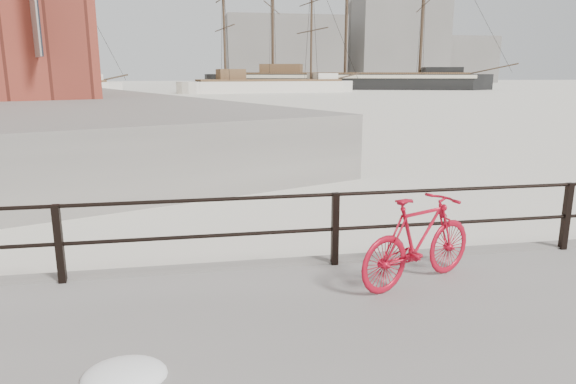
{
  "coord_description": "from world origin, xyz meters",
  "views": [
    {
      "loc": [
        -5.3,
        -6.53,
        2.9
      ],
      "look_at": [
        -3.84,
        1.5,
        1.0
      ],
      "focal_mm": 32.0,
      "sensor_mm": 36.0,
      "label": 1
    }
  ],
  "objects_px": {
    "barque_black": "(345,89)",
    "bicycle": "(419,240)",
    "schooner_left": "(44,93)",
    "schooner_mid": "(270,92)"
  },
  "relations": [
    {
      "from": "barque_black",
      "to": "bicycle",
      "type": "bearing_deg",
      "value": -88.88
    },
    {
      "from": "barque_black",
      "to": "schooner_left",
      "type": "bearing_deg",
      "value": -151.08
    },
    {
      "from": "schooner_left",
      "to": "bicycle",
      "type": "bearing_deg",
      "value": -90.25
    },
    {
      "from": "schooner_mid",
      "to": "schooner_left",
      "type": "relative_size",
      "value": 1.27
    },
    {
      "from": "schooner_left",
      "to": "barque_black",
      "type": "bearing_deg",
      "value": -5.93
    },
    {
      "from": "barque_black",
      "to": "schooner_left",
      "type": "xyz_separation_m",
      "value": [
        -49.4,
        -10.43,
        0.0
      ]
    },
    {
      "from": "bicycle",
      "to": "schooner_mid",
      "type": "relative_size",
      "value": 0.06
    },
    {
      "from": "barque_black",
      "to": "schooner_left",
      "type": "distance_m",
      "value": 50.49
    },
    {
      "from": "barque_black",
      "to": "schooner_mid",
      "type": "xyz_separation_m",
      "value": [
        -15.98,
        -13.37,
        0.0
      ]
    },
    {
      "from": "bicycle",
      "to": "schooner_mid",
      "type": "height_order",
      "value": "schooner_mid"
    }
  ]
}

